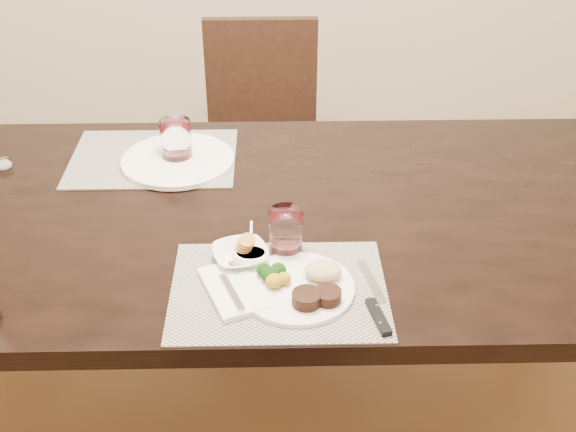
{
  "coord_description": "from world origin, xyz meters",
  "views": [
    {
      "loc": [
        0.04,
        -1.52,
        1.73
      ],
      "look_at": [
        0.07,
        -0.14,
        0.82
      ],
      "focal_mm": 45.0,
      "sensor_mm": 36.0,
      "label": 1
    }
  ],
  "objects_px": {
    "dinner_plate": "(303,285)",
    "steak_knife": "(376,308)",
    "chair_far": "(262,131)",
    "wine_glass_near": "(286,233)",
    "far_plate": "(178,160)",
    "cracker_bowl": "(240,255)"
  },
  "relations": [
    {
      "from": "chair_far",
      "to": "wine_glass_near",
      "type": "height_order",
      "value": "chair_far"
    },
    {
      "from": "dinner_plate",
      "to": "steak_knife",
      "type": "distance_m",
      "value": 0.16
    },
    {
      "from": "wine_glass_near",
      "to": "far_plate",
      "type": "distance_m",
      "value": 0.52
    },
    {
      "from": "steak_knife",
      "to": "cracker_bowl",
      "type": "height_order",
      "value": "cracker_bowl"
    },
    {
      "from": "wine_glass_near",
      "to": "far_plate",
      "type": "xyz_separation_m",
      "value": [
        -0.29,
        0.42,
        -0.04
      ]
    },
    {
      "from": "dinner_plate",
      "to": "cracker_bowl",
      "type": "relative_size",
      "value": 1.63
    },
    {
      "from": "cracker_bowl",
      "to": "dinner_plate",
      "type": "bearing_deg",
      "value": -38.94
    },
    {
      "from": "dinner_plate",
      "to": "cracker_bowl",
      "type": "bearing_deg",
      "value": 125.96
    },
    {
      "from": "steak_knife",
      "to": "far_plate",
      "type": "distance_m",
      "value": 0.79
    },
    {
      "from": "chair_far",
      "to": "far_plate",
      "type": "relative_size",
      "value": 2.88
    },
    {
      "from": "steak_knife",
      "to": "far_plate",
      "type": "bearing_deg",
      "value": 114.7
    },
    {
      "from": "steak_knife",
      "to": "wine_glass_near",
      "type": "bearing_deg",
      "value": 118.76
    },
    {
      "from": "cracker_bowl",
      "to": "far_plate",
      "type": "bearing_deg",
      "value": 112.3
    },
    {
      "from": "dinner_plate",
      "to": "chair_far",
      "type": "bearing_deg",
      "value": 79.48
    },
    {
      "from": "dinner_plate",
      "to": "wine_glass_near",
      "type": "distance_m",
      "value": 0.15
    },
    {
      "from": "steak_knife",
      "to": "cracker_bowl",
      "type": "distance_m",
      "value": 0.33
    },
    {
      "from": "chair_far",
      "to": "wine_glass_near",
      "type": "xyz_separation_m",
      "value": [
        0.07,
        -1.12,
        0.3
      ]
    },
    {
      "from": "chair_far",
      "to": "dinner_plate",
      "type": "relative_size",
      "value": 3.67
    },
    {
      "from": "dinner_plate",
      "to": "far_plate",
      "type": "xyz_separation_m",
      "value": [
        -0.32,
        0.57,
        -0.01
      ]
    },
    {
      "from": "steak_knife",
      "to": "cracker_bowl",
      "type": "relative_size",
      "value": 1.68
    },
    {
      "from": "chair_far",
      "to": "wine_glass_near",
      "type": "bearing_deg",
      "value": -86.49
    },
    {
      "from": "steak_knife",
      "to": "far_plate",
      "type": "relative_size",
      "value": 0.81
    }
  ]
}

